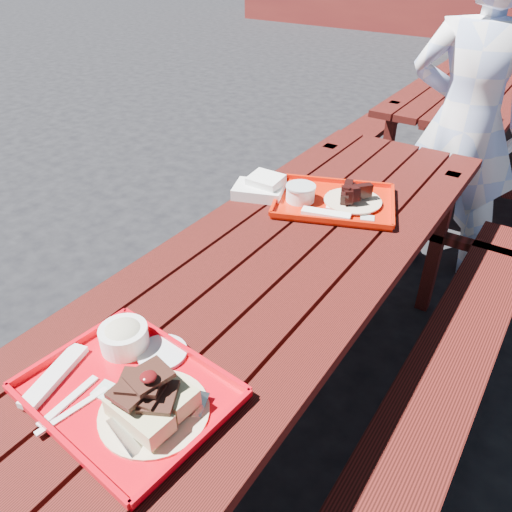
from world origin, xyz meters
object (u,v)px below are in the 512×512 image
Objects in this scene: person at (466,125)px; near_tray at (134,380)px; picnic_table_near at (280,298)px; far_tray at (332,199)px; picnic_table_far at (476,103)px.

near_tray is at bearing 75.69° from person.
person is (0.22, 1.41, 0.27)m from picnic_table_near.
picnic_table_near is 0.73m from near_tray.
near_tray is at bearing -88.13° from picnic_table_near.
picnic_table_near is 4.37× the size of far_tray.
picnic_table_near is 2.80m from picnic_table_far.
person is at bearing 84.67° from near_tray.
person reaches higher than picnic_table_far.
person is at bearing 81.20° from picnic_table_near.
near_tray reaches higher than picnic_table_far.
far_tray is (-0.04, 1.09, -0.01)m from near_tray.
person is (0.22, -1.39, 0.27)m from picnic_table_far.
picnic_table_near is 1.45× the size of person.
far_tray reaches higher than picnic_table_near.
picnic_table_far is 1.45× the size of person.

